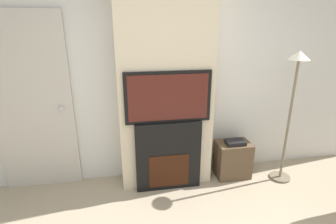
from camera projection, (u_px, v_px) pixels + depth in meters
name	position (u px, v px, depth m)	size (l,w,h in m)	color
wall_back	(163.00, 73.00, 3.17)	(6.00, 0.06, 2.70)	silver
chimney_breast	(165.00, 76.00, 2.98)	(1.09, 0.34, 2.70)	beige
fireplace	(168.00, 155.00, 3.12)	(0.77, 0.15, 0.86)	black
television	(168.00, 97.00, 2.89)	(0.97, 0.07, 0.58)	black
floor_lamp	(293.00, 92.00, 3.06)	(0.26, 0.26, 1.64)	#726651
media_stand	(233.00, 159.00, 3.42)	(0.43, 0.31, 0.52)	brown
entry_door	(33.00, 106.00, 2.98)	(0.87, 0.09, 2.07)	#BCB7AD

